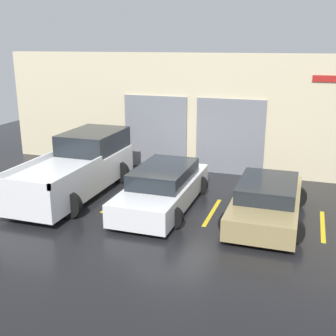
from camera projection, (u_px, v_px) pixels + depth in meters
ground_plane at (173, 195)px, 14.08m from camera, size 28.00×28.00×0.00m
shophouse_building at (199, 113)px, 16.43m from camera, size 16.44×0.68×4.53m
pickup_truck at (78, 167)px, 14.11m from camera, size 2.48×5.47×1.89m
sedan_white at (163, 188)px, 12.97m from camera, size 2.15×4.66×1.27m
sedan_side at (267, 201)px, 12.03m from camera, size 2.21×4.25×1.13m
parking_stripe_far_left at (35, 190)px, 14.54m from camera, size 0.12×2.20×0.01m
parking_stripe_left at (117, 200)px, 13.59m from camera, size 0.12×2.20×0.01m
parking_stripe_centre at (212, 212)px, 12.64m from camera, size 0.12×2.20×0.01m
parking_stripe_right at (323, 226)px, 11.69m from camera, size 0.12×2.20×0.01m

